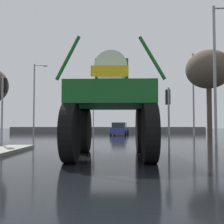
% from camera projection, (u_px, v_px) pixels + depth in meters
% --- Properties ---
extents(ground_plane, '(120.00, 120.00, 0.00)m').
position_uv_depth(ground_plane, '(101.00, 141.00, 21.22)').
color(ground_plane, black).
extents(oversize_sprayer, '(3.79, 5.69, 4.35)m').
position_uv_depth(oversize_sprayer, '(112.00, 105.00, 10.85)').
color(oversize_sprayer, black).
rests_on(oversize_sprayer, ground).
extents(sedan_ahead, '(2.35, 4.31, 1.52)m').
position_uv_depth(sedan_ahead, '(120.00, 129.00, 31.85)').
color(sedan_ahead, navy).
rests_on(sedan_ahead, ground).
extents(traffic_signal_near_left, '(0.24, 0.54, 4.05)m').
position_uv_depth(traffic_signal_near_left, '(4.00, 95.00, 15.12)').
color(traffic_signal_near_left, gray).
rests_on(traffic_signal_near_left, ground).
extents(traffic_signal_near_right, '(0.24, 0.54, 3.37)m').
position_uv_depth(traffic_signal_near_right, '(168.00, 104.00, 15.00)').
color(traffic_signal_near_right, gray).
rests_on(traffic_signal_near_right, ground).
extents(traffic_signal_far_left, '(0.24, 0.55, 4.06)m').
position_uv_depth(traffic_signal_far_left, '(149.00, 109.00, 29.26)').
color(traffic_signal_far_left, gray).
rests_on(traffic_signal_far_left, ground).
extents(traffic_signal_far_right, '(0.24, 0.55, 4.01)m').
position_uv_depth(traffic_signal_far_right, '(94.00, 110.00, 29.33)').
color(traffic_signal_far_right, gray).
rests_on(traffic_signal_far_right, ground).
extents(streetlight_near_right, '(2.29, 0.24, 9.09)m').
position_uv_depth(streetlight_near_right, '(217.00, 67.00, 17.25)').
color(streetlight_near_right, gray).
rests_on(streetlight_near_right, ground).
extents(streetlight_far_left, '(1.70, 0.24, 8.84)m').
position_uv_depth(streetlight_far_left, '(35.00, 96.00, 32.93)').
color(streetlight_far_left, gray).
rests_on(streetlight_far_left, ground).
extents(streetlight_far_right, '(1.80, 0.24, 8.94)m').
position_uv_depth(streetlight_far_right, '(195.00, 91.00, 28.36)').
color(streetlight_far_right, gray).
rests_on(streetlight_far_right, ground).
extents(bare_tree_right, '(3.93, 3.93, 7.76)m').
position_uv_depth(bare_tree_right, '(209.00, 70.00, 23.04)').
color(bare_tree_right, '#473828').
rests_on(bare_tree_right, ground).
extents(roadside_barrier, '(29.39, 0.24, 0.90)m').
position_uv_depth(roadside_barrier, '(107.00, 130.00, 39.72)').
color(roadside_barrier, '#59595B').
rests_on(roadside_barrier, ground).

